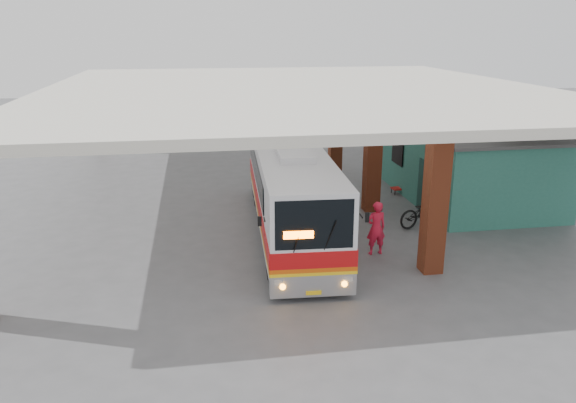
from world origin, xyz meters
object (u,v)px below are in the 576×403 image
(pedestrian, at_px, (376,228))
(red_chair, at_px, (399,185))
(coach_bus, at_px, (290,189))
(motorcycle, at_px, (425,211))

(pedestrian, relative_size, red_chair, 2.10)
(coach_bus, xyz_separation_m, pedestrian, (2.39, -2.45, -0.72))
(motorcycle, height_order, red_chair, motorcycle)
(pedestrian, distance_m, red_chair, 7.26)
(red_chair, bearing_deg, coach_bus, -149.86)
(coach_bus, xyz_separation_m, motorcycle, (5.01, -0.19, -1.03))
(pedestrian, bearing_deg, red_chair, -121.14)
(motorcycle, distance_m, red_chair, 4.28)
(pedestrian, xyz_separation_m, red_chair, (3.19, 6.50, -0.50))
(pedestrian, bearing_deg, motorcycle, -144.11)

